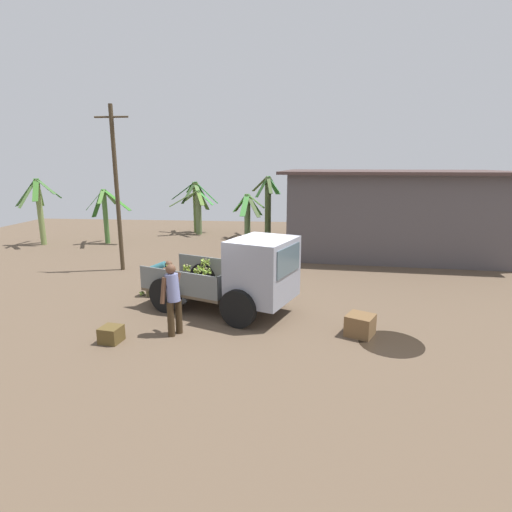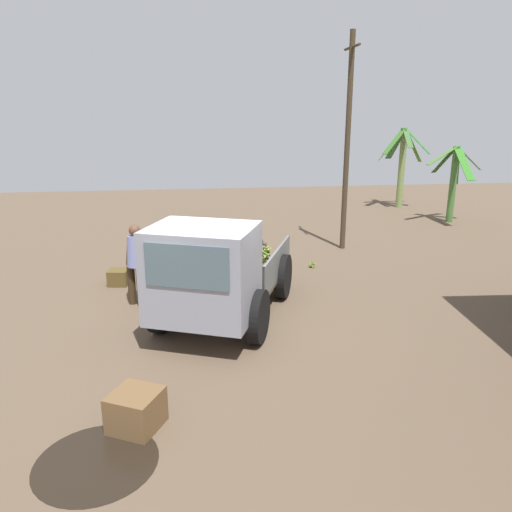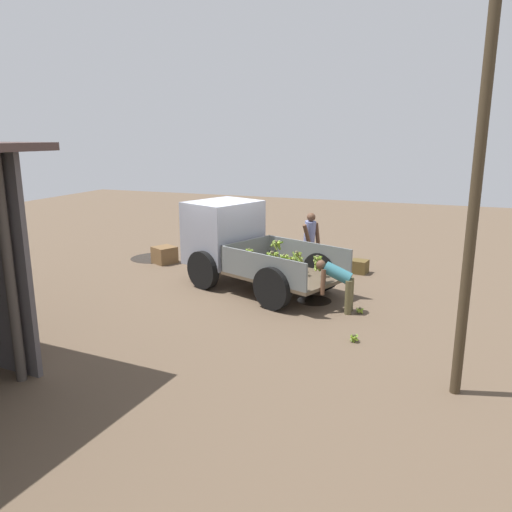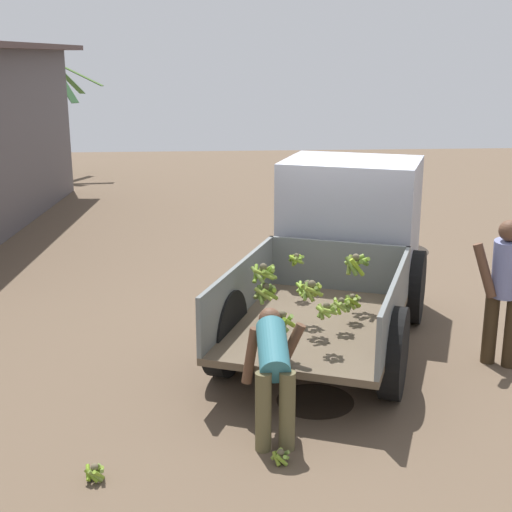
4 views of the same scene
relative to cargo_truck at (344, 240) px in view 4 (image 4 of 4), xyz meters
name	(u,v)px [view 4 (image 4 of 4)]	position (x,y,z in m)	size (l,w,h in m)	color
ground	(335,319)	(0.02, 0.08, -1.13)	(36.00, 36.00, 0.00)	brown
mud_patch_0	(388,250)	(3.48, -1.55, -1.12)	(1.47, 1.47, 0.01)	black
mud_patch_1	(315,401)	(-2.37, 0.73, -1.12)	(0.81, 0.81, 0.01)	black
cargo_truck	(344,240)	(0.00, 0.00, 0.00)	(4.54, 3.21, 2.14)	brown
banana_palm_4	(53,112)	(12.53, 6.22, 0.77)	(2.75, 2.72, 3.38)	#5C733F
person_foreground_visitor	(505,286)	(-1.63, -1.53, -0.16)	(0.53, 0.66, 1.75)	#372918
person_worker_loading	(273,366)	(-3.02, 1.25, -0.41)	(0.84, 0.64, 1.14)	brown
banana_bunch_on_ground_0	(281,456)	(-3.52, 1.22, -1.05)	(0.18, 0.19, 0.14)	brown
banana_bunch_on_ground_1	(95,472)	(-3.67, 2.82, -1.04)	(0.18, 0.18, 0.16)	brown
wooden_crate_1	(375,246)	(2.83, -1.13, -0.87)	(0.61, 0.61, 0.51)	brown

